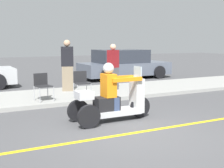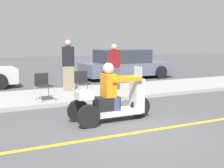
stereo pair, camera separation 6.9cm
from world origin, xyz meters
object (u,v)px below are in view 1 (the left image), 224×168
motorcycle_trike (112,100)px  spectator_end_of_line (67,66)px  parked_car_lot_left (123,65)px  folding_chair_set_back (42,84)px  folding_chair_curbside (81,81)px  spectator_with_child (113,68)px

motorcycle_trike → spectator_end_of_line: (0.30, 4.07, 0.49)m
spectator_end_of_line → parked_car_lot_left: spectator_end_of_line is taller
folding_chair_set_back → parked_car_lot_left: bearing=40.1°
motorcycle_trike → folding_chair_curbside: size_ratio=2.53×
spectator_end_of_line → folding_chair_set_back: size_ratio=2.22×
motorcycle_trike → spectator_end_of_line: size_ratio=1.14×
motorcycle_trike → spectator_with_child: spectator_with_child is taller
parked_car_lot_left → folding_chair_set_back: bearing=-139.9°
spectator_end_of_line → folding_chair_curbside: 1.37m
motorcycle_trike → folding_chair_set_back: bearing=109.8°
motorcycle_trike → spectator_with_child: 4.04m
folding_chair_curbside → parked_car_lot_left: parked_car_lot_left is taller
spectator_with_child → spectator_end_of_line: (-1.57, 0.52, 0.07)m
spectator_with_child → spectator_end_of_line: bearing=161.8°
spectator_with_child → folding_chair_curbside: bearing=-153.1°
folding_chair_curbside → parked_car_lot_left: bearing=47.6°
folding_chair_set_back → spectator_with_child: bearing=16.4°
parked_car_lot_left → motorcycle_trike: bearing=-121.2°
spectator_with_child → spectator_end_of_line: 1.66m
folding_chair_set_back → parked_car_lot_left: 6.98m
folding_chair_set_back → folding_chair_curbside: (1.28, 0.04, 0.00)m
spectator_end_of_line → folding_chair_set_back: bearing=-133.3°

